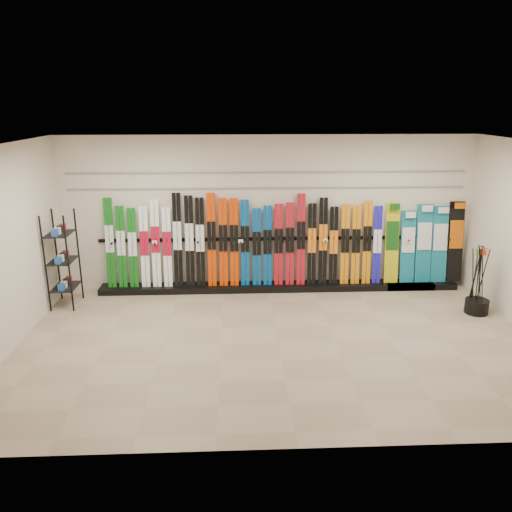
{
  "coord_description": "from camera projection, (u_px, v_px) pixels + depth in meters",
  "views": [
    {
      "loc": [
        -0.66,
        -6.99,
        3.56
      ],
      "look_at": [
        -0.3,
        1.0,
        1.1
      ],
      "focal_mm": 35.0,
      "sensor_mm": 36.0,
      "label": 1
    }
  ],
  "objects": [
    {
      "name": "back_wall",
      "position": [
        268.0,
        214.0,
        9.7
      ],
      "size": [
        8.0,
        0.0,
        8.0
      ],
      "primitive_type": "plane",
      "rotation": [
        1.57,
        0.0,
        0.0
      ],
      "color": "beige",
      "rests_on": "floor"
    },
    {
      "name": "accessory_rack",
      "position": [
        62.0,
        260.0,
        8.94
      ],
      "size": [
        0.4,
        0.6,
        1.74
      ],
      "primitive_type": "cube",
      "color": "black",
      "rests_on": "floor"
    },
    {
      "name": "floor",
      "position": [
        278.0,
        342.0,
        7.75
      ],
      "size": [
        8.0,
        8.0,
        0.0
      ],
      "primitive_type": "plane",
      "color": "tan",
      "rests_on": "ground"
    },
    {
      "name": "skis",
      "position": [
        244.0,
        244.0,
        9.67
      ],
      "size": [
        5.36,
        0.21,
        1.82
      ],
      "color": "#106816",
      "rests_on": "ski_rack_base"
    },
    {
      "name": "ceiling",
      "position": [
        281.0,
        145.0,
        6.87
      ],
      "size": [
        8.0,
        8.0,
        0.0
      ],
      "primitive_type": "plane",
      "rotation": [
        3.14,
        0.0,
        0.0
      ],
      "color": "silver",
      "rests_on": "back_wall"
    },
    {
      "name": "snowboards",
      "position": [
        425.0,
        244.0,
        9.88
      ],
      "size": [
        1.57,
        0.25,
        1.6
      ],
      "color": "gold",
      "rests_on": "ski_rack_base"
    },
    {
      "name": "ski_rack_base",
      "position": [
        279.0,
        287.0,
        9.92
      ],
      "size": [
        8.0,
        0.4,
        0.12
      ],
      "primitive_type": "cube",
      "color": "black",
      "rests_on": "floor"
    },
    {
      "name": "left_wall",
      "position": [
        1.0,
        253.0,
        7.14
      ],
      "size": [
        0.0,
        5.0,
        5.0
      ],
      "primitive_type": "plane",
      "rotation": [
        1.57,
        0.0,
        1.57
      ],
      "color": "beige",
      "rests_on": "floor"
    },
    {
      "name": "pole_bin",
      "position": [
        476.0,
        306.0,
        8.8
      ],
      "size": [
        0.41,
        0.41,
        0.25
      ],
      "primitive_type": "cylinder",
      "color": "black",
      "rests_on": "floor"
    },
    {
      "name": "slatwall_rail_1",
      "position": [
        268.0,
        172.0,
        9.44
      ],
      "size": [
        7.6,
        0.02,
        0.03
      ],
      "primitive_type": "cube",
      "color": "gray",
      "rests_on": "back_wall"
    },
    {
      "name": "slatwall_rail_0",
      "position": [
        268.0,
        188.0,
        9.53
      ],
      "size": [
        7.6,
        0.02,
        0.03
      ],
      "primitive_type": "cube",
      "color": "gray",
      "rests_on": "back_wall"
    },
    {
      "name": "ski_poles",
      "position": [
        478.0,
        280.0,
        8.7
      ],
      "size": [
        0.31,
        0.39,
        1.18
      ],
      "color": "black",
      "rests_on": "pole_bin"
    }
  ]
}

